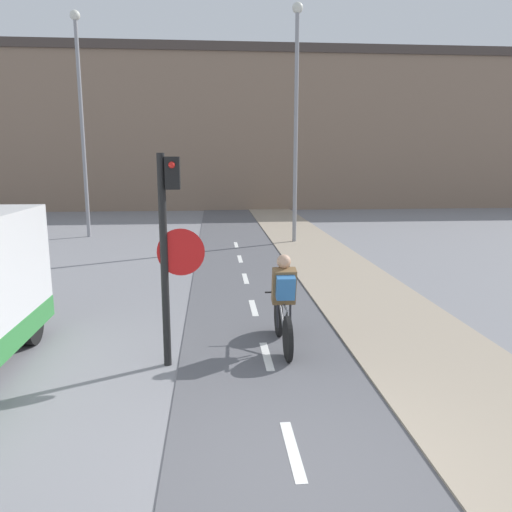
{
  "coord_description": "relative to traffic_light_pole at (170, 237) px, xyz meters",
  "views": [
    {
      "loc": [
        -0.77,
        -4.09,
        2.96
      ],
      "look_at": [
        0.0,
        4.89,
        1.2
      ],
      "focal_mm": 35.0,
      "sensor_mm": 36.0,
      "label": 1
    }
  ],
  "objects": [
    {
      "name": "building_row_background",
      "position": [
        1.39,
        24.7,
        2.77
      ],
      "size": [
        60.0,
        5.2,
        9.3
      ],
      "color": "#89705B",
      "rests_on": "ground_plane"
    },
    {
      "name": "street_lamp_sidewalk",
      "position": [
        3.5,
        10.56,
        2.92
      ],
      "size": [
        0.36,
        0.36,
        8.04
      ],
      "color": "gray",
      "rests_on": "ground_plane"
    },
    {
      "name": "street_lamp_far",
      "position": [
        -4.19,
        12.63,
        2.99
      ],
      "size": [
        0.36,
        0.36,
        8.18
      ],
      "color": "gray",
      "rests_on": "ground_plane"
    },
    {
      "name": "traffic_light_pole",
      "position": [
        0.0,
        0.0,
        0.0
      ],
      "size": [
        0.67,
        0.25,
        3.04
      ],
      "color": "black",
      "rests_on": "ground_plane"
    },
    {
      "name": "ground_plane",
      "position": [
        1.39,
        -2.85,
        -1.89
      ],
      "size": [
        120.0,
        120.0,
        0.0
      ],
      "primitive_type": "plane",
      "color": "gray"
    },
    {
      "name": "cyclist_near",
      "position": [
        1.68,
        0.49,
        -1.17
      ],
      "size": [
        0.46,
        1.76,
        1.52
      ],
      "color": "black",
      "rests_on": "ground_plane"
    },
    {
      "name": "bike_lane",
      "position": [
        1.39,
        -2.84,
        -1.88
      ],
      "size": [
        2.62,
        60.0,
        0.02
      ],
      "color": "#56565B",
      "rests_on": "ground_plane"
    }
  ]
}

